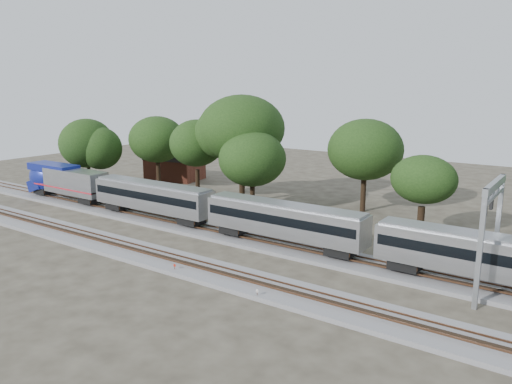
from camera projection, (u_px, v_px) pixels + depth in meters
ground at (194, 251)px, 52.95m from camera, size 160.00×160.00×0.00m
track_far at (229, 236)px, 57.72m from camera, size 160.00×5.00×0.73m
track_near at (167, 260)px, 49.69m from camera, size 160.00×5.00×0.73m
train at (374, 235)px, 47.27m from camera, size 115.40×3.30×4.87m
switch_stand_red at (175, 267)px, 46.66m from camera, size 0.29×0.05×0.92m
switch_stand_white at (257, 293)px, 40.93m from camera, size 0.29×0.10×0.91m
switch_lever at (211, 281)px, 44.52m from camera, size 0.56×0.42×0.30m
signal_gantry at (492, 212)px, 40.96m from camera, size 0.67×7.98×9.70m
brick_building at (175, 167)px, 92.53m from camera, size 10.71×8.44×4.62m
tree_0 at (87, 143)px, 82.75m from camera, size 7.88×7.88×11.11m
tree_1 at (157, 139)px, 82.31m from camera, size 8.57×8.57×12.08m
tree_2 at (197, 143)px, 74.53m from camera, size 8.87×8.87×12.51m
tree_3 at (242, 128)px, 72.10m from camera, size 11.27×11.27×15.89m
tree_4 at (252, 159)px, 68.03m from camera, size 7.52×7.52×10.61m
tree_5 at (365, 150)px, 67.71m from camera, size 8.82×8.82×12.43m
tree_6 at (424, 180)px, 56.16m from camera, size 6.97×6.97×9.83m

